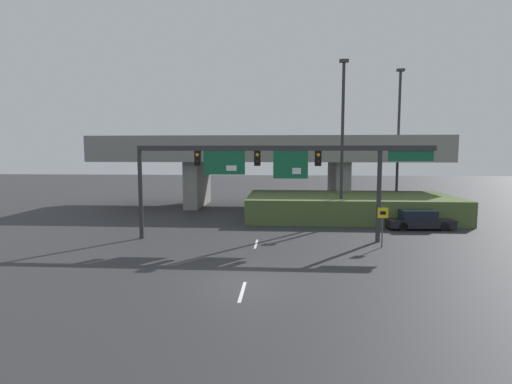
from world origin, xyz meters
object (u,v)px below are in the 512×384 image
at_px(highway_light_pole_near, 398,137).
at_px(highway_light_pole_far, 342,138).
at_px(speed_limit_sign, 383,221).
at_px(parked_sedan_near_right, 418,220).
at_px(signal_gantry, 274,163).

distance_m(highway_light_pole_near, highway_light_pole_far, 8.75).
bearing_deg(speed_limit_sign, parked_sedan_near_right, 56.01).
distance_m(signal_gantry, parked_sedan_near_right, 12.22).
relative_size(speed_limit_sign, highway_light_pole_far, 0.19).
bearing_deg(highway_light_pole_far, signal_gantry, -127.38).
xyz_separation_m(speed_limit_sign, parked_sedan_near_right, (4.09, 6.07, -0.93)).
bearing_deg(parked_sedan_near_right, speed_limit_sign, -127.31).
distance_m(speed_limit_sign, parked_sedan_near_right, 7.38).
height_order(signal_gantry, speed_limit_sign, signal_gantry).
xyz_separation_m(highway_light_pole_far, parked_sedan_near_right, (5.32, -2.23, -6.08)).
relative_size(signal_gantry, highway_light_pole_far, 1.46).
distance_m(signal_gantry, highway_light_pole_near, 17.36).
bearing_deg(signal_gantry, parked_sedan_near_right, 23.41).
bearing_deg(signal_gantry, highway_light_pole_far, 52.62).
height_order(highway_light_pole_near, highway_light_pole_far, highway_light_pole_near).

